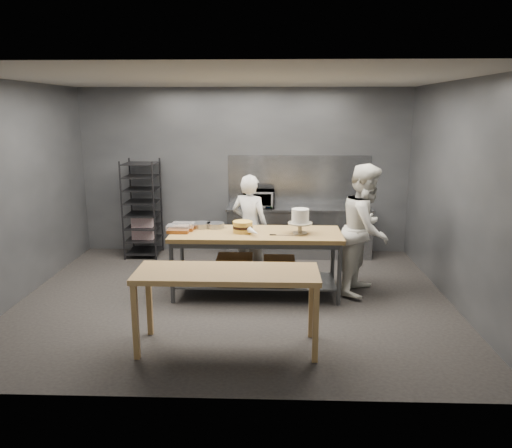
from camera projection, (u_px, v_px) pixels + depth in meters
The scene contains 16 objects.
ground at pixel (235, 299), 7.06m from camera, with size 6.00×6.00×0.00m, color black.
back_wall at pixel (245, 171), 9.15m from camera, with size 6.00×0.04×3.00m, color #4C4F54.
work_table at pixel (255, 255), 7.14m from camera, with size 2.40×0.90×0.92m.
near_counter at pixel (227, 278), 5.44m from camera, with size 2.00×0.70×0.90m.
back_counter at pixel (299, 231), 9.04m from camera, with size 2.60×0.60×0.90m.
splashback_panel at pixel (299, 180), 9.13m from camera, with size 2.60×0.02×0.90m, color slate.
speed_rack at pixel (142, 209), 8.97m from camera, with size 0.61×0.66×1.75m.
chef_behind at pixel (250, 226), 7.82m from camera, with size 0.60×0.39×1.64m, color silver.
chef_right at pixel (366, 229), 7.13m from camera, with size 0.91×0.71×1.88m, color silver.
microwave at pixel (259, 199), 8.93m from camera, with size 0.54×0.37×0.30m, color black.
frosted_cake_stand at pixel (300, 218), 6.91m from camera, with size 0.34×0.34×0.35m.
layer_cake at pixel (243, 227), 7.02m from camera, with size 0.28×0.28×0.16m.
cake_pans at pixel (208, 225), 7.30m from camera, with size 0.48×0.28×0.07m.
piping_bag at pixel (252, 231), 6.85m from camera, with size 0.12×0.12×0.38m, color silver.
offset_spatula at pixel (279, 235), 6.86m from camera, with size 0.37×0.02×0.02m.
pastry_clamshells at pixel (181, 228), 7.08m from camera, with size 0.36×0.35×0.11m.
Camera 1 is at (0.53, -6.62, 2.62)m, focal length 35.00 mm.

